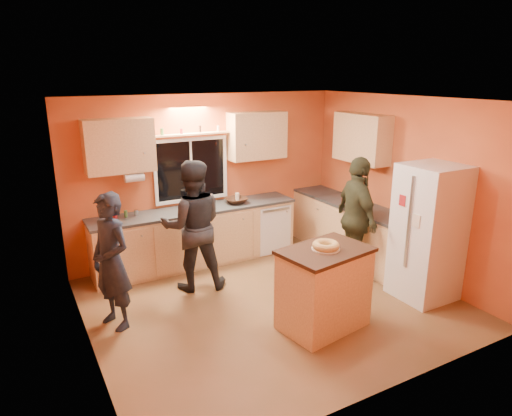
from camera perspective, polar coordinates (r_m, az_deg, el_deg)
ground at (r=6.13m, az=1.97°, el=-11.74°), size 4.50×4.50×0.00m
room_shell at (r=5.95m, az=1.08°, el=4.08°), size 4.54×4.04×2.61m
back_counter at (r=7.33m, az=-4.73°, el=-3.02°), size 4.23×0.62×0.90m
right_counter at (r=7.39m, az=13.09°, el=-3.25°), size 0.62×1.84×0.90m
refrigerator at (r=6.36m, az=20.72°, el=-2.91°), size 0.72×0.70×1.80m
island at (r=5.45m, az=8.48°, el=-9.85°), size 1.11×0.84×0.98m
bundt_pastry at (r=5.23m, az=8.72°, el=-4.66°), size 0.31×0.31×0.09m
person_left at (r=5.54m, az=-17.62°, el=-6.41°), size 0.59×0.70×1.63m
person_center at (r=6.26m, az=-7.92°, el=-2.22°), size 1.04×0.91×1.81m
person_right at (r=6.72m, az=12.47°, el=-1.26°), size 0.68×1.12×1.78m
mixing_bowl at (r=7.29m, az=-2.51°, el=0.96°), size 0.36×0.36×0.09m
utensil_crock at (r=7.06m, az=-7.37°, el=0.66°), size 0.14×0.14×0.17m
potted_plant at (r=6.63m, az=17.59°, el=-0.44°), size 0.30×0.27×0.31m
red_box at (r=7.43m, az=11.39°, el=0.89°), size 0.17×0.13×0.07m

